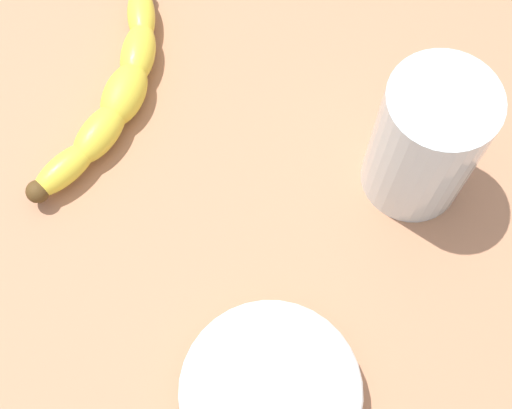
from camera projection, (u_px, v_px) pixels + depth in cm
name	position (u px, v px, depth cm)	size (l,w,h in cm)	color
wooden_tabletop	(161.00, 161.00, 62.83)	(120.00, 120.00, 3.00)	#B47956
banana	(115.00, 91.00, 61.82)	(20.53, 13.89, 3.51)	yellow
smoothie_glass	(426.00, 142.00, 54.74)	(8.34, 8.34, 12.77)	silver
ceramic_bowl	(271.00, 392.00, 51.44)	(13.26, 13.26, 3.68)	white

